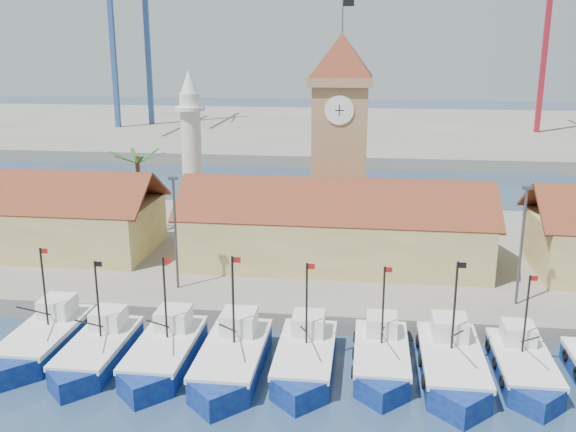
# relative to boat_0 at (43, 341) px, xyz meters

# --- Properties ---
(ground) EXTENTS (400.00, 400.00, 0.00)m
(ground) POSITION_rel_boat_0_xyz_m (18.84, -3.06, -0.78)
(ground) COLOR #1D334E
(ground) RESTS_ON ground
(quay) EXTENTS (140.00, 32.00, 1.50)m
(quay) POSITION_rel_boat_0_xyz_m (18.84, 20.94, -0.03)
(quay) COLOR gray
(quay) RESTS_ON ground
(terminal) EXTENTS (240.00, 80.00, 2.00)m
(terminal) POSITION_rel_boat_0_xyz_m (18.84, 106.94, 0.22)
(terminal) COLOR gray
(terminal) RESTS_ON ground
(boat_0) EXTENTS (3.65, 9.99, 7.56)m
(boat_0) POSITION_rel_boat_0_xyz_m (0.00, 0.00, 0.00)
(boat_0) COLOR navy
(boat_0) RESTS_ON ground
(boat_1) EXTENTS (3.48, 9.53, 7.21)m
(boat_1) POSITION_rel_boat_0_xyz_m (4.29, -1.12, -0.04)
(boat_1) COLOR navy
(boat_1) RESTS_ON ground
(boat_2) EXTENTS (3.66, 10.03, 7.59)m
(boat_2) POSITION_rel_boat_0_xyz_m (8.77, -0.91, 0.00)
(boat_2) COLOR navy
(boat_2) RESTS_ON ground
(boat_3) EXTENTS (3.85, 10.55, 7.98)m
(boat_3) POSITION_rel_boat_0_xyz_m (13.34, -1.29, 0.04)
(boat_3) COLOR navy
(boat_3) RESTS_ON ground
(boat_4) EXTENTS (3.60, 9.86, 7.46)m
(boat_4) POSITION_rel_boat_0_xyz_m (17.95, -0.49, -0.01)
(boat_4) COLOR navy
(boat_4) RESTS_ON ground
(boat_5) EXTENTS (3.46, 9.48, 7.17)m
(boat_5) POSITION_rel_boat_0_xyz_m (22.80, 0.27, -0.04)
(boat_5) COLOR navy
(boat_5) RESTS_ON ground
(boat_6) EXTENTS (3.81, 10.44, 7.90)m
(boat_6) POSITION_rel_boat_0_xyz_m (27.18, -0.28, 0.03)
(boat_6) COLOR navy
(boat_6) RESTS_ON ground
(boat_7) EXTENTS (3.39, 9.28, 7.02)m
(boat_7) POSITION_rel_boat_0_xyz_m (31.62, 0.26, -0.06)
(boat_7) COLOR navy
(boat_7) RESTS_ON ground
(hall_center) EXTENTS (27.04, 10.13, 7.61)m
(hall_center) POSITION_rel_boat_0_xyz_m (18.84, 16.94, 3.21)
(hall_center) COLOR #D8BE76
(hall_center) RESTS_ON quay
(clock_tower) EXTENTS (5.80, 5.80, 22.70)m
(clock_tower) POSITION_rel_boat_0_xyz_m (18.84, 22.93, 11.18)
(clock_tower) COLOR #A67955
(clock_tower) RESTS_ON quay
(minaret) EXTENTS (3.00, 3.00, 16.30)m
(minaret) POSITION_rel_boat_0_xyz_m (3.84, 24.94, 8.95)
(minaret) COLOR silver
(minaret) RESTS_ON quay
(palm_tree) EXTENTS (5.60, 5.03, 8.39)m
(palm_tree) POSITION_rel_boat_0_xyz_m (-1.16, 22.94, 5.46)
(palm_tree) COLOR brown
(palm_tree) RESTS_ON quay
(lamp_posts) EXTENTS (80.70, 0.25, 9.03)m
(lamp_posts) POSITION_rel_boat_0_xyz_m (19.34, 8.94, 5.70)
(lamp_posts) COLOR #3F3F44
(lamp_posts) RESTS_ON quay
(crane_blue_far) EXTENTS (1.00, 36.15, 42.23)m
(crane_blue_far) POSITION_rel_boat_0_xyz_m (-33.64, 97.01, 24.94)
(crane_blue_far) COLOR #2E4E8C
(crane_blue_far) RESTS_ON terminal
(crane_blue_near) EXTENTS (1.00, 31.05, 44.71)m
(crane_blue_near) POSITION_rel_boat_0_xyz_m (-28.01, 103.82, 25.88)
(crane_blue_near) COLOR #2E4E8C
(crane_blue_near) RESTS_ON terminal
(crane_red_right) EXTENTS (1.00, 34.94, 38.75)m
(crane_red_right) POSITION_rel_boat_0_xyz_m (56.22, 100.08, 22.89)
(crane_red_right) COLOR #A61929
(crane_red_right) RESTS_ON terminal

